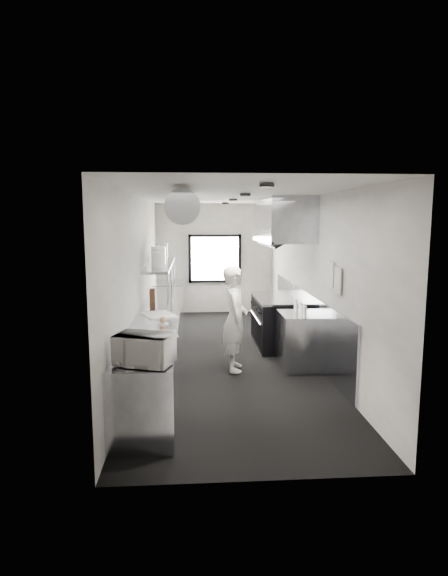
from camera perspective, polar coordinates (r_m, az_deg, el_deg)
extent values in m
cube|color=black|center=(8.39, 0.31, -8.31)|extent=(3.00, 8.00, 0.01)
cube|color=beige|center=(8.05, 0.33, 11.15)|extent=(3.00, 8.00, 0.01)
cube|color=silver|center=(12.07, -1.12, 3.60)|extent=(3.00, 0.02, 2.80)
cube|color=silver|center=(4.19, 4.48, -5.69)|extent=(3.00, 0.02, 2.80)
cube|color=silver|center=(8.13, -10.29, 1.10)|extent=(0.02, 8.00, 2.80)
cube|color=silver|center=(8.35, 10.64, 1.28)|extent=(0.02, 8.00, 2.80)
cube|color=#9499A1|center=(8.77, 9.87, -3.99)|extent=(0.03, 5.50, 1.10)
cylinder|color=gray|center=(8.42, -4.71, 9.30)|extent=(0.40, 6.40, 0.40)
cube|color=white|center=(12.03, -1.11, 3.59)|extent=(1.20, 0.03, 1.10)
cube|color=black|center=(12.02, -1.12, 6.33)|extent=(1.36, 0.03, 0.08)
cube|color=black|center=(12.12, -1.11, 0.88)|extent=(1.36, 0.03, 0.08)
cube|color=black|center=(12.04, -4.16, 3.57)|extent=(0.08, 0.03, 1.25)
cube|color=black|center=(12.10, 1.92, 3.61)|extent=(0.08, 0.03, 1.25)
cube|color=#9499A1|center=(8.88, 7.15, 8.25)|extent=(0.80, 2.20, 0.80)
cube|color=#9499A1|center=(8.82, 4.67, 5.76)|extent=(0.05, 2.20, 0.05)
cube|color=black|center=(8.87, 6.60, 6.07)|extent=(0.50, 2.10, 0.28)
cube|color=#9499A1|center=(7.79, -7.92, -6.29)|extent=(0.70, 6.00, 0.90)
cube|color=#9499A1|center=(9.08, -7.75, 2.87)|extent=(0.45, 3.00, 0.04)
cylinder|color=#9499A1|center=(7.72, -6.88, -0.56)|extent=(0.04, 0.04, 0.66)
cylinder|color=#9499A1|center=(9.10, -6.45, 0.82)|extent=(0.04, 0.04, 0.66)
cylinder|color=#9499A1|center=(10.49, -6.14, 1.83)|extent=(0.04, 0.04, 0.66)
cube|color=black|center=(9.09, 6.61, -4.13)|extent=(0.85, 1.60, 0.90)
cube|color=#9499A1|center=(9.00, 6.66, -1.21)|extent=(0.85, 1.60, 0.04)
cube|color=#9499A1|center=(9.02, 4.04, -4.19)|extent=(0.03, 1.55, 0.80)
cylinder|color=#9499A1|center=(9.00, 3.86, -3.57)|extent=(0.03, 1.30, 0.03)
cube|color=#9499A1|center=(7.78, 9.24, -6.34)|extent=(0.65, 0.80, 0.90)
cube|color=#9499A1|center=(11.40, -6.69, -1.56)|extent=(0.70, 1.20, 0.90)
cube|color=beige|center=(7.17, 12.86, 1.67)|extent=(0.02, 0.28, 0.38)
cube|color=beige|center=(6.85, 13.69, 0.90)|extent=(0.02, 0.28, 0.38)
imported|color=white|center=(7.48, 1.33, -3.74)|extent=(0.43, 0.63, 1.68)
imported|color=silver|center=(5.02, -9.70, -7.36)|extent=(0.64, 0.55, 0.32)
cylinder|color=beige|center=(5.71, -10.92, -6.61)|extent=(0.19, 0.19, 0.10)
cylinder|color=beige|center=(5.96, -10.56, -6.03)|extent=(0.15, 0.15, 0.09)
cube|color=white|center=(6.28, -7.16, -5.58)|extent=(0.37, 0.44, 0.01)
cylinder|color=white|center=(6.89, -7.44, -4.32)|extent=(0.21, 0.21, 0.01)
sphere|color=tan|center=(6.87, -7.45, -3.87)|extent=(0.10, 0.10, 0.10)
cube|color=white|center=(7.51, -7.92, -3.24)|extent=(0.62, 0.70, 0.02)
cube|color=brown|center=(8.72, -8.69, -0.90)|extent=(0.10, 0.22, 0.24)
cylinder|color=white|center=(8.36, -7.95, 3.45)|extent=(0.25, 0.25, 0.27)
cylinder|color=white|center=(8.66, -7.99, 3.88)|extent=(0.33, 0.33, 0.34)
cylinder|color=white|center=(9.28, -7.78, 4.08)|extent=(0.24, 0.24, 0.31)
cylinder|color=white|center=(9.76, -7.51, 4.39)|extent=(0.23, 0.23, 0.34)
cylinder|color=white|center=(7.37, 9.80, -2.86)|extent=(0.08, 0.08, 0.18)
cylinder|color=white|center=(7.53, 9.44, -2.67)|extent=(0.06, 0.06, 0.16)
cylinder|color=white|center=(7.62, 9.28, -2.45)|extent=(0.07, 0.07, 0.19)
cylinder|color=white|center=(7.82, 8.70, -2.27)|extent=(0.06, 0.06, 0.16)
cylinder|color=white|center=(7.90, 8.76, -2.10)|extent=(0.07, 0.07, 0.18)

